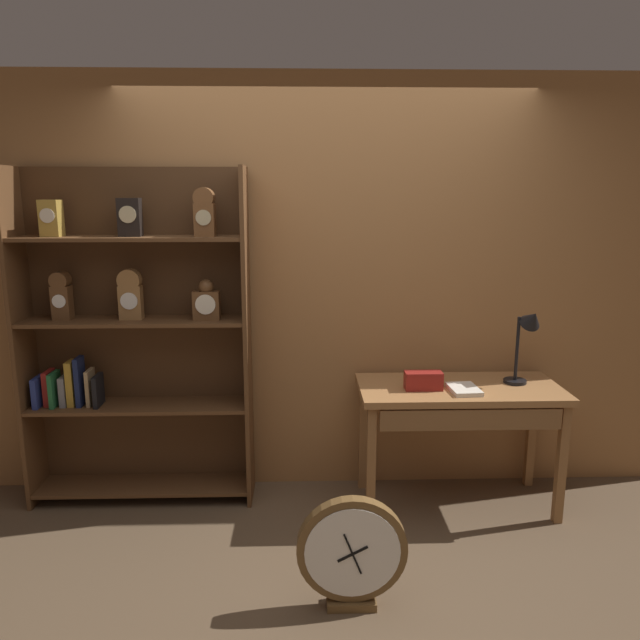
% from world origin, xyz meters
% --- Properties ---
extents(ground_plane, '(10.00, 10.00, 0.00)m').
position_xyz_m(ground_plane, '(0.00, 0.00, 0.00)').
color(ground_plane, brown).
extents(back_wood_panel, '(4.80, 0.05, 2.60)m').
position_xyz_m(back_wood_panel, '(0.00, 1.22, 1.30)').
color(back_wood_panel, '#9E6B3D').
rests_on(back_wood_panel, ground).
extents(bookshelf, '(1.36, 0.30, 2.04)m').
position_xyz_m(bookshelf, '(-1.17, 1.05, 1.03)').
color(bookshelf, brown).
rests_on(bookshelf, ground).
extents(workbench, '(1.20, 0.56, 0.76)m').
position_xyz_m(workbench, '(0.78, 0.85, 0.66)').
color(workbench, '#9E6B3D').
rests_on(workbench, ground).
extents(desk_lamp, '(0.20, 0.20, 0.48)m').
position_xyz_m(desk_lamp, '(1.18, 0.89, 1.08)').
color(desk_lamp, black).
rests_on(desk_lamp, workbench).
extents(toolbox_small, '(0.22, 0.10, 0.11)m').
position_xyz_m(toolbox_small, '(0.55, 0.82, 0.82)').
color(toolbox_small, maroon).
rests_on(toolbox_small, workbench).
extents(open_repair_manual, '(0.18, 0.23, 0.02)m').
position_xyz_m(open_repair_manual, '(0.78, 0.78, 0.78)').
color(open_repair_manual, silver).
rests_on(open_repair_manual, workbench).
extents(round_clock_large, '(0.51, 0.11, 0.55)m').
position_xyz_m(round_clock_large, '(0.07, -0.05, 0.28)').
color(round_clock_large, brown).
rests_on(round_clock_large, ground).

